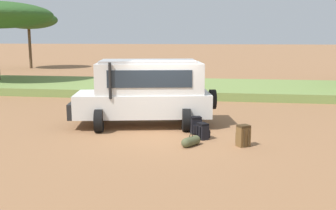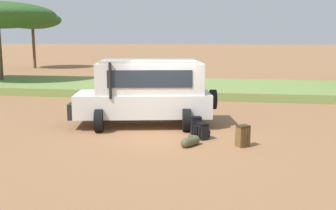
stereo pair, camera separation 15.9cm
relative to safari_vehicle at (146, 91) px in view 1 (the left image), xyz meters
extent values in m
plane|color=#936642|center=(0.86, -1.24, -1.29)|extent=(320.00, 320.00, 0.00)
cube|color=olive|center=(0.86, 9.47, -1.07)|extent=(120.00, 7.00, 0.44)
cube|color=silver|center=(-0.11, -0.02, -0.47)|extent=(5.18, 2.84, 0.84)
cube|color=silver|center=(0.14, 0.03, 0.50)|extent=(4.10, 2.51, 1.10)
cube|color=#232D38|center=(-1.36, -0.27, 0.45)|extent=(0.37, 1.54, 0.77)
cube|color=#232D38|center=(0.32, -0.86, 0.55)|extent=(2.89, 0.62, 0.60)
cube|color=#232D38|center=(-0.04, 0.91, 0.55)|extent=(2.89, 0.62, 0.60)
cube|color=#B7B7B7|center=(0.09, 0.02, 1.10)|extent=(3.70, 2.36, 0.10)
cube|color=black|center=(-2.63, -0.53, -0.64)|extent=(0.48, 1.61, 0.56)
cylinder|color=black|center=(-0.99, -1.19, 0.50)|extent=(0.10, 0.10, 1.25)
cylinder|color=black|center=(-1.40, -1.27, -0.89)|extent=(0.43, 0.84, 0.80)
cylinder|color=black|center=(-1.79, 0.63, -0.89)|extent=(0.43, 0.84, 0.80)
cylinder|color=black|center=(1.57, -0.67, -0.89)|extent=(0.43, 0.84, 0.80)
cylinder|color=black|center=(1.19, 1.23, -0.89)|extent=(0.43, 0.84, 0.80)
cylinder|color=black|center=(2.43, 0.49, -0.32)|extent=(0.36, 0.77, 0.74)
cube|color=black|center=(2.22, -1.68, -1.06)|extent=(0.42, 0.46, 0.47)
cube|color=black|center=(2.36, -1.59, -1.12)|extent=(0.22, 0.28, 0.26)
cube|color=black|center=(2.22, -1.68, -0.80)|extent=(0.42, 0.45, 0.07)
cylinder|color=black|center=(2.05, -1.69, -1.06)|extent=(0.04, 0.04, 0.40)
cylinder|color=black|center=(2.14, -1.83, -1.06)|extent=(0.04, 0.04, 0.40)
cube|color=brown|center=(3.49, -2.33, -1.00)|extent=(0.45, 0.43, 0.59)
cube|color=brown|center=(3.39, -2.19, -1.07)|extent=(0.27, 0.22, 0.33)
cube|color=#3A2A16|center=(3.49, -2.33, -0.67)|extent=(0.44, 0.43, 0.07)
cylinder|color=#3A2A16|center=(3.51, -2.51, -1.00)|extent=(0.04, 0.04, 0.50)
cylinder|color=#3A2A16|center=(3.64, -2.41, -1.00)|extent=(0.04, 0.04, 0.50)
cube|color=black|center=(1.95, -1.01, -1.03)|extent=(0.42, 0.37, 0.53)
cube|color=black|center=(2.01, -1.17, -1.09)|extent=(0.28, 0.17, 0.29)
cube|color=black|center=(1.95, -1.01, -0.73)|extent=(0.41, 0.38, 0.07)
cylinder|color=black|center=(1.97, -0.83, -1.03)|extent=(0.04, 0.04, 0.45)
cylinder|color=black|center=(1.82, -0.89, -1.03)|extent=(0.04, 0.04, 0.45)
cylinder|color=#4C5133|center=(1.92, -2.54, -1.15)|extent=(0.51, 0.57, 0.29)
sphere|color=#4C5133|center=(2.05, -2.33, -1.15)|extent=(0.28, 0.28, 0.28)
sphere|color=#4C5133|center=(1.78, -2.75, -1.15)|extent=(0.28, 0.28, 0.28)
torus|color=#2D301E|center=(1.92, -2.54, -0.99)|extent=(0.11, 0.15, 0.16)
cylinder|color=brown|center=(-17.44, 24.48, 0.80)|extent=(0.29, 0.29, 4.18)
ellipsoid|color=#2D5623|center=(-17.44, 24.48, 3.68)|extent=(5.87, 5.81, 1.87)
camera|label=1|loc=(2.98, -14.06, 1.99)|focal=42.00mm
camera|label=2|loc=(3.14, -14.03, 1.99)|focal=42.00mm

